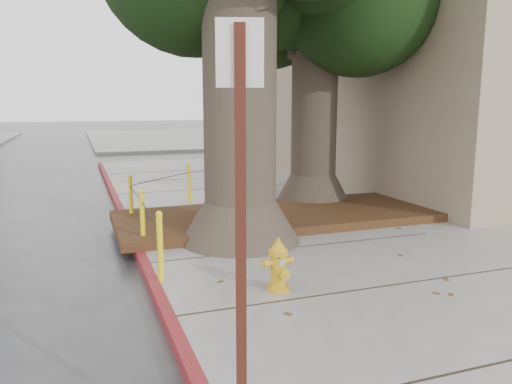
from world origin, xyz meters
TOP-DOWN VIEW (x-y plane):
  - ground at (0.00, 0.00)m, footprint 140.00×140.00m
  - sidewalk_far at (6.00, 30.00)m, footprint 16.00×20.00m
  - curb_red at (-2.00, 2.50)m, footprint 0.14×26.00m
  - planter_bed at (0.90, 3.90)m, footprint 6.40×2.60m
  - building_corner at (10.00, 8.50)m, footprint 12.00×13.00m
  - building_side_white at (16.00, 26.00)m, footprint 10.00×10.00m
  - building_side_grey at (22.00, 32.00)m, footprint 12.00×14.00m
  - bollard_ring at (-0.87, 4.38)m, footprint 3.79×5.39m
  - fire_hydrant at (-0.57, 0.34)m, footprint 0.36×0.33m
  - signpost at (-1.95, -2.38)m, footprint 0.27×0.10m
  - car_silver at (5.95, 17.57)m, footprint 4.05×1.68m
  - car_red at (10.62, 18.38)m, footprint 3.35×1.20m

SIDE VIEW (x-z plane):
  - ground at x=0.00m, z-range 0.00..0.00m
  - sidewalk_far at x=6.00m, z-range 0.00..0.15m
  - curb_red at x=-2.00m, z-range -0.01..0.15m
  - planter_bed at x=0.90m, z-range 0.15..0.31m
  - fire_hydrant at x=-0.57m, z-range 0.14..0.82m
  - car_red at x=10.62m, z-range 0.00..1.10m
  - bollard_ring at x=-0.87m, z-range 0.19..1.14m
  - car_silver at x=5.95m, z-range 0.00..1.37m
  - signpost at x=-1.95m, z-range 0.33..3.13m
  - building_side_white at x=16.00m, z-range 0.00..9.00m
  - building_corner at x=10.00m, z-range 0.00..10.00m
  - building_side_grey at x=22.00m, z-range 0.00..12.00m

